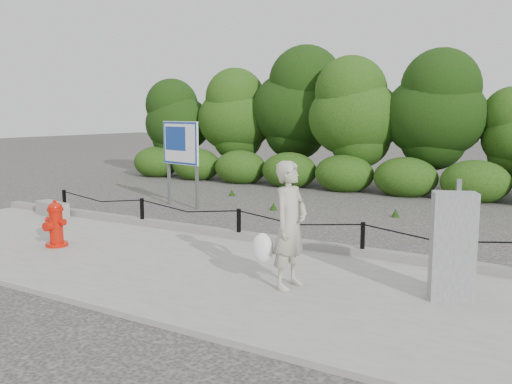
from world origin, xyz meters
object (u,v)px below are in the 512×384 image
at_px(fire_hydrant, 56,224).
at_px(utility_cabinet, 453,246).
at_px(concrete_block, 52,209).
at_px(pedestrian, 288,227).
at_px(advertising_sign, 181,147).

distance_m(fire_hydrant, utility_cabinet, 6.85).
height_order(concrete_block, utility_cabinet, utility_cabinet).
relative_size(fire_hydrant, utility_cabinet, 0.54).
distance_m(pedestrian, utility_cabinet, 2.17).
relative_size(fire_hydrant, concrete_block, 0.84).
bearing_deg(concrete_block, advertising_sign, 61.96).
distance_m(utility_cabinet, advertising_sign, 8.87).
xyz_separation_m(pedestrian, concrete_block, (-7.31, 1.84, -0.70)).
bearing_deg(pedestrian, concrete_block, 80.29).
bearing_deg(pedestrian, utility_cabinet, -68.04).
xyz_separation_m(concrete_block, utility_cabinet, (9.37, -1.19, 0.55)).
relative_size(pedestrian, utility_cabinet, 1.13).
relative_size(concrete_block, advertising_sign, 0.45).
bearing_deg(advertising_sign, fire_hydrant, -65.34).
distance_m(pedestrian, concrete_block, 7.57).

